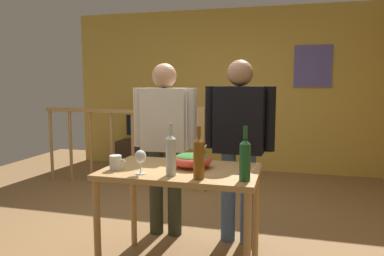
% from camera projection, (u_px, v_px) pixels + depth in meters
% --- Properties ---
extents(ground_plane, '(7.40, 7.40, 0.00)m').
position_uv_depth(ground_plane, '(166.00, 235.00, 3.45)').
color(ground_plane, olive).
extents(back_wall, '(5.08, 0.10, 2.62)m').
position_uv_depth(back_wall, '(221.00, 90.00, 6.02)').
color(back_wall, gold).
rests_on(back_wall, ground_plane).
extents(framed_picture, '(0.56, 0.03, 0.64)m').
position_uv_depth(framed_picture, '(313.00, 66.00, 5.55)').
color(framed_picture, '#5C55AE').
extents(stair_railing, '(2.37, 0.10, 1.12)m').
position_uv_depth(stair_railing, '(146.00, 140.00, 4.97)').
color(stair_railing, '#B2844C').
rests_on(stair_railing, ground_plane).
extents(tv_console, '(0.90, 0.40, 0.46)m').
position_uv_depth(tv_console, '(145.00, 155.00, 6.14)').
color(tv_console, '#38281E').
rests_on(tv_console, ground_plane).
extents(flat_screen_tv, '(0.59, 0.12, 0.44)m').
position_uv_depth(flat_screen_tv, '(144.00, 126.00, 6.04)').
color(flat_screen_tv, black).
rests_on(flat_screen_tv, tv_console).
extents(serving_table, '(1.14, 0.71, 0.80)m').
position_uv_depth(serving_table, '(181.00, 181.00, 2.71)').
color(serving_table, '#B2844C').
rests_on(serving_table, ground_plane).
extents(salad_bowl, '(0.30, 0.30, 0.18)m').
position_uv_depth(salad_bowl, '(192.00, 159.00, 2.75)').
color(salad_bowl, '#CC3D2D').
rests_on(salad_bowl, serving_table).
extents(wine_glass, '(0.08, 0.08, 0.17)m').
position_uv_depth(wine_glass, '(140.00, 157.00, 2.53)').
color(wine_glass, silver).
rests_on(wine_glass, serving_table).
extents(wine_bottle_clear, '(0.07, 0.07, 0.36)m').
position_uv_depth(wine_bottle_clear, '(171.00, 154.00, 2.49)').
color(wine_bottle_clear, silver).
rests_on(wine_bottle_clear, serving_table).
extents(wine_bottle_amber, '(0.07, 0.07, 0.35)m').
position_uv_depth(wine_bottle_amber, '(199.00, 157.00, 2.40)').
color(wine_bottle_amber, brown).
rests_on(wine_bottle_amber, serving_table).
extents(wine_bottle_green, '(0.07, 0.07, 0.36)m').
position_uv_depth(wine_bottle_green, '(245.00, 159.00, 2.35)').
color(wine_bottle_green, '#1E5628').
rests_on(wine_bottle_green, serving_table).
extents(mug_white, '(0.12, 0.09, 0.11)m').
position_uv_depth(mug_white, '(116.00, 162.00, 2.67)').
color(mug_white, white).
rests_on(mug_white, serving_table).
extents(person_standing_left, '(0.60, 0.25, 1.61)m').
position_uv_depth(person_standing_left, '(165.00, 135.00, 3.37)').
color(person_standing_left, '#2D3323').
rests_on(person_standing_left, ground_plane).
extents(person_standing_right, '(0.62, 0.25, 1.63)m').
position_uv_depth(person_standing_right, '(239.00, 136.00, 3.19)').
color(person_standing_right, '#3D5684').
rests_on(person_standing_right, ground_plane).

